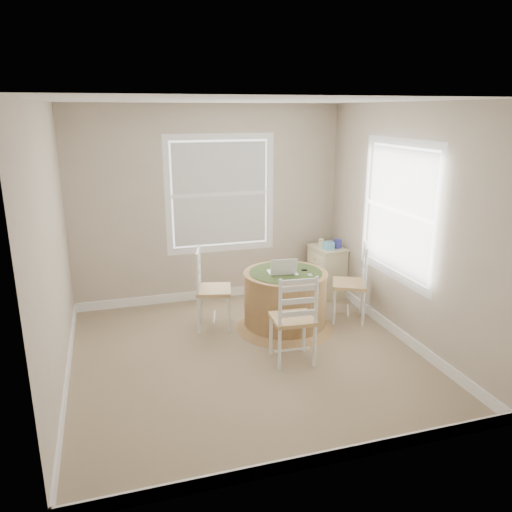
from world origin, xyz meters
name	(u,v)px	position (x,y,z in m)	size (l,w,h in m)	color
room	(257,233)	(0.17, 0.16, 1.30)	(3.64, 3.64, 2.64)	#917E5C
round_table	(285,298)	(0.63, 0.56, 0.38)	(1.16, 1.16, 0.70)	#9F6C47
chair_left	(214,289)	(-0.16, 0.85, 0.47)	(0.42, 0.40, 0.95)	white
chair_near	(293,318)	(0.43, -0.22, 0.47)	(0.42, 0.40, 0.95)	white
chair_right	(349,283)	(1.47, 0.57, 0.47)	(0.42, 0.40, 0.95)	white
laptop	(282,271)	(0.58, 0.54, 0.73)	(0.33, 0.30, 0.22)	white
mouse	(296,274)	(0.72, 0.44, 0.71)	(0.06, 0.09, 0.03)	white
phone	(310,275)	(0.87, 0.38, 0.70)	(0.04, 0.09, 0.02)	#B7BABF
keys	(304,270)	(0.87, 0.56, 0.71)	(0.06, 0.05, 0.03)	black
corner_chest	(327,271)	(1.58, 1.46, 0.35)	(0.45, 0.57, 0.70)	beige
tissue_box	(328,245)	(1.55, 1.36, 0.75)	(0.12, 0.12, 0.10)	#5FADD9
box_yellow	(328,244)	(1.61, 1.51, 0.73)	(0.15, 0.10, 0.06)	#D7CE4C
box_blue	(337,244)	(1.67, 1.37, 0.76)	(0.08, 0.08, 0.12)	#373AA7
cup_cream	(322,242)	(1.53, 1.55, 0.74)	(0.07, 0.07, 0.09)	beige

